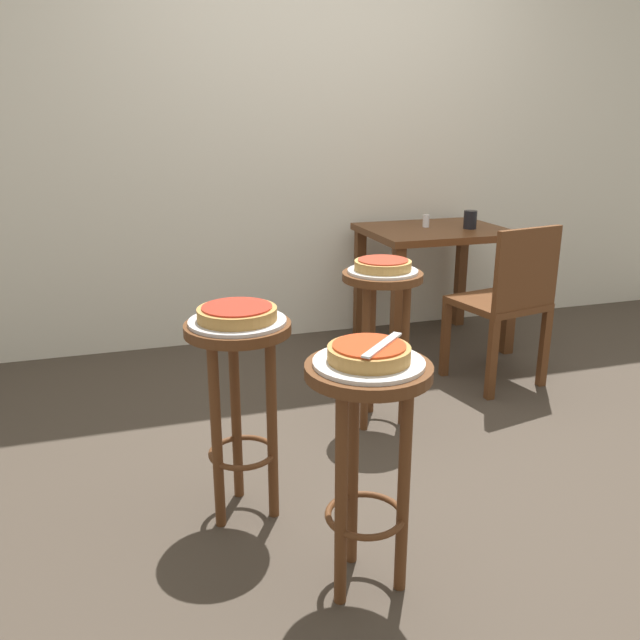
{
  "coord_description": "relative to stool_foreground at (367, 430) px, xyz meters",
  "views": [
    {
      "loc": [
        -1.2,
        -2.28,
        1.35
      ],
      "look_at": [
        -0.52,
        -0.11,
        0.64
      ],
      "focal_mm": 36.36,
      "sensor_mm": 36.0,
      "label": 1
    }
  ],
  "objects": [
    {
      "name": "dining_table",
      "position": [
        1.19,
        1.93,
        0.08
      ],
      "size": [
        0.82,
        0.69,
        0.73
      ],
      "color": "#5B3319",
      "rests_on": "ground_plane"
    },
    {
      "name": "back_wall",
      "position": [
        0.58,
        2.4,
        0.99
      ],
      "size": [
        6.0,
        0.1,
        3.0
      ],
      "primitive_type": "cube",
      "color": "silver",
      "rests_on": "ground_plane"
    },
    {
      "name": "stool_leftside",
      "position": [
        0.46,
        1.01,
        0.0
      ],
      "size": [
        0.35,
        0.35,
        0.71
      ],
      "color": "#5B3319",
      "rests_on": "ground_plane"
    },
    {
      "name": "stool_middle",
      "position": [
        -0.27,
        0.48,
        0.0
      ],
      "size": [
        0.35,
        0.35,
        0.71
      ],
      "color": "#5B3319",
      "rests_on": "ground_plane"
    },
    {
      "name": "serving_plate_leftside",
      "position": [
        0.46,
        1.01,
        0.2
      ],
      "size": [
        0.31,
        0.31,
        0.01
      ],
      "primitive_type": "cylinder",
      "color": "silver",
      "rests_on": "stool_leftside"
    },
    {
      "name": "pizza_foreground",
      "position": [
        0.0,
        0.0,
        0.23
      ],
      "size": [
        0.23,
        0.23,
        0.05
      ],
      "color": "#B78442",
      "rests_on": "serving_plate_foreground"
    },
    {
      "name": "pizza_middle",
      "position": [
        -0.27,
        0.48,
        0.23
      ],
      "size": [
        0.26,
        0.26,
        0.05
      ],
      "color": "#B78442",
      "rests_on": "serving_plate_middle"
    },
    {
      "name": "pizza_leftside",
      "position": [
        0.46,
        1.01,
        0.23
      ],
      "size": [
        0.25,
        0.25,
        0.05
      ],
      "color": "tan",
      "rests_on": "serving_plate_leftside"
    },
    {
      "name": "ground_plane",
      "position": [
        0.58,
        0.75,
        -0.51
      ],
      "size": [
        6.0,
        6.0,
        0.0
      ],
      "primitive_type": "plane",
      "color": "#42382D"
    },
    {
      "name": "stool_foreground",
      "position": [
        0.0,
        0.0,
        0.0
      ],
      "size": [
        0.35,
        0.35,
        0.71
      ],
      "color": "#5B3319",
      "rests_on": "ground_plane"
    },
    {
      "name": "pizza_server_knife",
      "position": [
        0.03,
        -0.02,
        0.26
      ],
      "size": [
        0.17,
        0.17,
        0.01
      ],
      "primitive_type": "cube",
      "rotation": [
        0.0,
        0.0,
        0.77
      ],
      "color": "silver",
      "rests_on": "pizza_foreground"
    },
    {
      "name": "cup_near_edge",
      "position": [
        1.37,
        1.85,
        0.26
      ],
      "size": [
        0.08,
        0.08,
        0.11
      ],
      "primitive_type": "cylinder",
      "color": "black",
      "rests_on": "dining_table"
    },
    {
      "name": "wooden_chair",
      "position": [
        1.25,
        1.22,
        -0.05
      ],
      "size": [
        0.47,
        0.47,
        0.85
      ],
      "color": "#5B3319",
      "rests_on": "ground_plane"
    },
    {
      "name": "serving_plate_foreground",
      "position": [
        0.0,
        0.0,
        0.2
      ],
      "size": [
        0.31,
        0.31,
        0.01
      ],
      "primitive_type": "cylinder",
      "color": "silver",
      "rests_on": "stool_foreground"
    },
    {
      "name": "condiment_shaker",
      "position": [
        1.15,
        1.98,
        0.25
      ],
      "size": [
        0.04,
        0.04,
        0.07
      ],
      "primitive_type": "cylinder",
      "color": "white",
      "rests_on": "dining_table"
    },
    {
      "name": "serving_plate_middle",
      "position": [
        -0.27,
        0.48,
        0.2
      ],
      "size": [
        0.32,
        0.32,
        0.01
      ],
      "primitive_type": "cylinder",
      "color": "silver",
      "rests_on": "stool_middle"
    }
  ]
}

